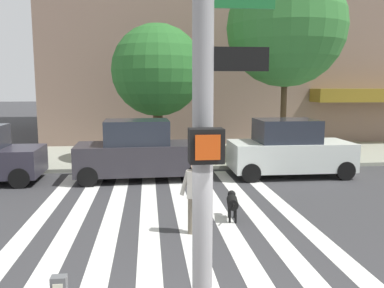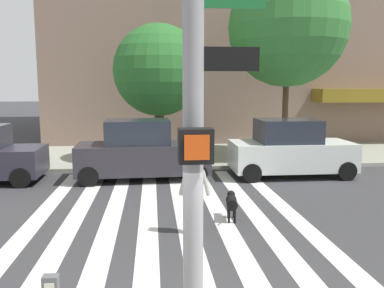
% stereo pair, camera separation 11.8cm
% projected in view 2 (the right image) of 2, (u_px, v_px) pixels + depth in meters
% --- Properties ---
extents(ground_plane, '(160.00, 160.00, 0.00)m').
position_uv_depth(ground_plane, '(178.00, 217.00, 10.00)').
color(ground_plane, '#353538').
extents(sidewalk_far, '(80.00, 6.00, 0.15)m').
position_uv_depth(sidewalk_far, '(166.00, 156.00, 18.42)').
color(sidewalk_far, gray).
rests_on(sidewalk_far, ground_plane).
extents(crosswalk_stripes, '(6.75, 10.53, 0.01)m').
position_uv_depth(crosswalk_stripes, '(167.00, 217.00, 9.97)').
color(crosswalk_stripes, silver).
rests_on(crosswalk_stripes, ground_plane).
extents(traffic_light_pole, '(0.74, 0.46, 5.80)m').
position_uv_depth(traffic_light_pole, '(195.00, 50.00, 3.28)').
color(traffic_light_pole, gray).
rests_on(traffic_light_pole, sidewalk_near).
extents(parked_car_behind_first, '(4.58, 2.03, 2.08)m').
position_uv_depth(parked_car_behind_first, '(142.00, 152.00, 13.98)').
color(parked_car_behind_first, '#2E2B32').
rests_on(parked_car_behind_first, ground_plane).
extents(parked_car_third_in_line, '(4.31, 2.04, 2.06)m').
position_uv_depth(parked_car_third_in_line, '(290.00, 150.00, 14.49)').
color(parked_car_third_in_line, silver).
rests_on(parked_car_third_in_line, ground_plane).
extents(street_tree_nearest, '(3.76, 3.76, 5.61)m').
position_uv_depth(street_tree_nearest, '(159.00, 71.00, 16.50)').
color(street_tree_nearest, '#4C3823').
rests_on(street_tree_nearest, sidewalk_far).
extents(street_tree_middle, '(5.05, 5.05, 8.09)m').
position_uv_depth(street_tree_middle, '(288.00, 27.00, 16.98)').
color(street_tree_middle, '#4C3823').
rests_on(street_tree_middle, sidewalk_far).
extents(pedestrian_dog_walker, '(0.71, 0.29, 1.64)m').
position_uv_depth(pedestrian_dog_walker, '(195.00, 193.00, 8.75)').
color(pedestrian_dog_walker, '#6B6051').
rests_on(pedestrian_dog_walker, ground_plane).
extents(dog_on_leash, '(0.34, 0.96, 0.65)m').
position_uv_depth(dog_on_leash, '(232.00, 202.00, 9.75)').
color(dog_on_leash, black).
rests_on(dog_on_leash, ground_plane).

